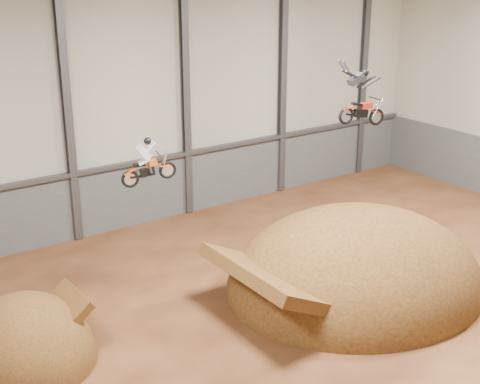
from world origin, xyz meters
name	(u,v)px	position (x,y,z in m)	size (l,w,h in m)	color
floor	(314,347)	(0.00, 0.00, 0.00)	(40.00, 40.00, 0.00)	#442212
back_wall	(128,98)	(0.00, 15.00, 7.00)	(40.00, 0.10, 14.00)	#B5B2A0
lower_band_back	(134,194)	(0.00, 14.90, 1.75)	(39.80, 0.18, 3.50)	#53555B
steel_rail	(133,163)	(0.00, 14.75, 3.55)	(39.80, 0.35, 0.20)	#47494F
steel_column_2	(67,106)	(-3.33, 14.80, 7.00)	(0.40, 0.36, 13.90)	#47494F
steel_column_3	(185,91)	(3.33, 14.80, 7.00)	(0.40, 0.36, 13.90)	#47494F
steel_column_4	(282,79)	(10.00, 14.80, 7.00)	(0.40, 0.36, 13.90)	#47494F
steel_column_5	(363,69)	(16.67, 14.80, 7.00)	(0.40, 0.36, 13.90)	#47494F
takeoff_ramp	(28,359)	(-9.07, 5.40, 0.00)	(4.84, 5.58, 4.84)	#3F250F
landing_ramp	(355,286)	(4.76, 2.74, 0.00)	(11.90, 10.52, 6.86)	#3F250F
fmx_rider_a	(149,158)	(-3.00, 6.90, 6.24)	(2.27, 0.86, 2.05)	#E4480E
fmx_rider_b	(362,94)	(4.52, 2.79, 8.66)	(2.96, 0.85, 2.54)	red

